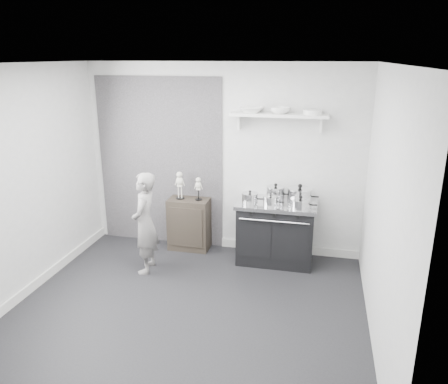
{
  "coord_description": "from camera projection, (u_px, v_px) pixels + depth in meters",
  "views": [
    {
      "loc": [
        1.38,
        -4.16,
        2.77
      ],
      "look_at": [
        0.22,
        0.95,
        1.13
      ],
      "focal_mm": 35.0,
      "sensor_mm": 36.0,
      "label": 1
    }
  ],
  "objects": [
    {
      "name": "pot_front_right",
      "position": [
        300.0,
        203.0,
        5.68
      ],
      "size": [
        0.35,
        0.26,
        0.17
      ],
      "color": "silver",
      "rests_on": "stove"
    },
    {
      "name": "bowl_small",
      "position": [
        280.0,
        110.0,
        5.75
      ],
      "size": [
        0.26,
        0.26,
        0.08
      ],
      "primitive_type": "imported",
      "color": "white",
      "rests_on": "wall_shelf"
    },
    {
      "name": "wall_shelf",
      "position": [
        279.0,
        116.0,
        5.78
      ],
      "size": [
        1.3,
        0.26,
        0.24
      ],
      "color": "silver",
      "rests_on": "room_shell"
    },
    {
      "name": "stove",
      "position": [
        276.0,
        232.0,
        6.06
      ],
      "size": [
        1.08,
        0.68,
        0.87
      ],
      "color": "black",
      "rests_on": "ground"
    },
    {
      "name": "ground",
      "position": [
        187.0,
        309.0,
        4.99
      ],
      "size": [
        4.0,
        4.0,
        0.0
      ],
      "primitive_type": "plane",
      "color": "black",
      "rests_on": "ground"
    },
    {
      "name": "side_cabinet",
      "position": [
        189.0,
        224.0,
        6.47
      ],
      "size": [
        0.59,
        0.35,
        0.77
      ],
      "primitive_type": "cube",
      "color": "black",
      "rests_on": "ground"
    },
    {
      "name": "pot_back_left",
      "position": [
        275.0,
        193.0,
        6.02
      ],
      "size": [
        0.35,
        0.26,
        0.23
      ],
      "color": "silver",
      "rests_on": "stove"
    },
    {
      "name": "child",
      "position": [
        145.0,
        223.0,
        5.7
      ],
      "size": [
        0.38,
        0.53,
        1.36
      ],
      "primitive_type": "imported",
      "rotation": [
        0.0,
        0.0,
        -1.46
      ],
      "color": "gray",
      "rests_on": "ground"
    },
    {
      "name": "pot_front_center",
      "position": [
        270.0,
        201.0,
        5.77
      ],
      "size": [
        0.28,
        0.2,
        0.17
      ],
      "color": "silver",
      "rests_on": "stove"
    },
    {
      "name": "skeleton_full",
      "position": [
        180.0,
        183.0,
        6.31
      ],
      "size": [
        0.13,
        0.08,
        0.47
      ],
      "primitive_type": null,
      "color": "beige",
      "rests_on": "side_cabinet"
    },
    {
      "name": "skeleton_torso",
      "position": [
        198.0,
        187.0,
        6.27
      ],
      "size": [
        0.11,
        0.07,
        0.39
      ],
      "primitive_type": null,
      "color": "beige",
      "rests_on": "side_cabinet"
    },
    {
      "name": "plate_stack",
      "position": [
        313.0,
        112.0,
        5.66
      ],
      "size": [
        0.24,
        0.24,
        0.06
      ],
      "primitive_type": "cylinder",
      "color": "white",
      "rests_on": "wall_shelf"
    },
    {
      "name": "bowl_large",
      "position": [
        251.0,
        110.0,
        5.83
      ],
      "size": [
        0.32,
        0.32,
        0.08
      ],
      "primitive_type": "imported",
      "color": "white",
      "rests_on": "wall_shelf"
    },
    {
      "name": "pot_front_left",
      "position": [
        250.0,
        198.0,
        5.9
      ],
      "size": [
        0.31,
        0.22,
        0.17
      ],
      "color": "silver",
      "rests_on": "stove"
    },
    {
      "name": "pot_back_right",
      "position": [
        300.0,
        195.0,
        5.91
      ],
      "size": [
        0.42,
        0.34,
        0.26
      ],
      "color": "silver",
      "rests_on": "stove"
    },
    {
      "name": "room_shell",
      "position": [
        179.0,
        167.0,
        4.66
      ],
      "size": [
        4.02,
        3.62,
        2.71
      ],
      "color": "#BBBBB8",
      "rests_on": "ground"
    }
  ]
}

